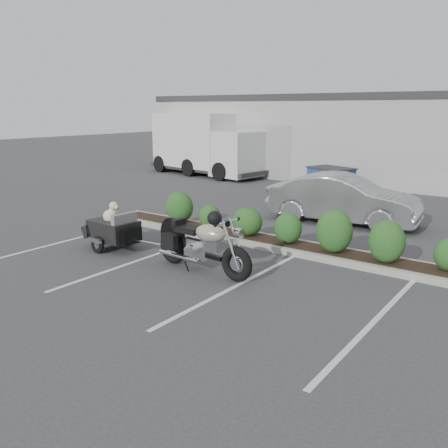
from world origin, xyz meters
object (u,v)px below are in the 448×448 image
Objects in this scene: motorcycle at (202,245)px; pet_trailer at (113,229)px; sedan at (343,199)px; delivery_truck at (206,146)px; dumpster at (331,181)px.

pet_trailer is (-2.79, 0.03, -0.07)m from motorcycle.
motorcycle is at bearing 167.73° from sedan.
delivery_truck is (-6.50, 11.89, 0.98)m from pet_trailer.
delivery_truck is (-9.29, 11.91, 0.91)m from motorcycle.
delivery_truck is (-9.92, 5.99, 0.76)m from sedan.
delivery_truck reaches higher than sedan.
sedan is at bearing 87.25° from motorcycle.
dumpster is (-2.21, 4.13, -0.17)m from sedan.
motorcycle is 0.36× the size of delivery_truck.
delivery_truck is at bearing 122.05° from pet_trailer.
pet_trailer is at bearing -177.18° from motorcycle.
pet_trailer reaches higher than dumpster.
motorcycle is at bearing 2.82° from pet_trailer.
sedan is 11.62m from delivery_truck.
delivery_truck reaches higher than motorcycle.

